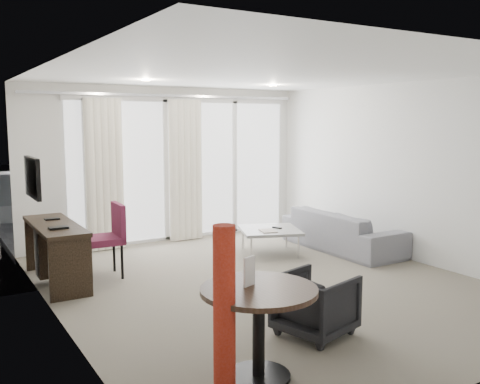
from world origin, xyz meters
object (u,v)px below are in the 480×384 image
round_table (259,333)px  coffee_table (270,241)px  rattan_chair_b (233,194)px  red_lamp (224,314)px  rattan_chair_a (191,203)px  desk_chair (102,241)px  tub_armchair (315,304)px  sofa (342,230)px  desk (56,253)px

round_table → coffee_table: size_ratio=1.07×
coffee_table → rattan_chair_b: rattan_chair_b is taller
red_lamp → rattan_chair_a: 6.90m
desk_chair → round_table: bearing=-82.8°
red_lamp → tub_armchair: (1.34, 0.62, -0.35)m
coffee_table → sofa: bearing=-17.5°
red_lamp → rattan_chair_b: 8.06m
red_lamp → sofa: (3.88, 3.09, -0.35)m
rattan_chair_a → tub_armchair: bearing=-86.7°
tub_armchair → desk: bearing=15.1°
tub_armchair → rattan_chair_b: rattan_chair_b is taller
tub_armchair → desk_chair: bearing=6.6°
tub_armchair → coffee_table: tub_armchair is taller
coffee_table → rattan_chair_a: bearing=89.3°
coffee_table → rattan_chair_b: size_ratio=1.02×
rattan_chair_b → sofa: bearing=-100.3°
desk_chair → rattan_chair_a: 3.80m
tub_armchair → rattan_chair_a: (1.42, 5.69, 0.11)m
sofa → round_table: bearing=130.1°
round_table → rattan_chair_b: size_ratio=1.09×
red_lamp → sofa: size_ratio=0.62×
round_table → red_lamp: red_lamp is taller
rattan_chair_a → desk: bearing=-122.3°
round_table → desk: bearing=103.4°
desk → rattan_chair_a: rattan_chair_a is taller
desk_chair → sofa: 3.75m
red_lamp → desk_chair: bearing=87.4°
rattan_chair_a → coffee_table: bearing=-73.4°
coffee_table → sofa: size_ratio=0.41×
desk → desk_chair: bearing=-6.0°
red_lamp → coffee_table: size_ratio=1.51×
desk_chair → rattan_chair_b: size_ratio=1.14×
tub_armchair → rattan_chair_a: bearing=-29.5°
red_lamp → desk: bearing=96.6°
round_table → coffee_table: (2.33, 3.29, -0.18)m
desk → desk_chair: desk_chair is taller
tub_armchair → rattan_chair_a: 5.87m
sofa → rattan_chair_b: rattan_chair_b is taller
desk → round_table: 3.54m
desk_chair → red_lamp: size_ratio=0.74×
rattan_chair_a → rattan_chair_b: size_ratio=0.97×
round_table → rattan_chair_b: rattan_chair_b is taller
round_table → rattan_chair_a: size_ratio=1.13×
desk → round_table: bearing=-76.6°
red_lamp → coffee_table: red_lamp is taller
rattan_chair_a → red_lamp: bearing=-96.3°
round_table → tub_armchair: bearing=25.9°
sofa → rattan_chair_a: rattan_chair_a is taller
desk_chair → tub_armchair: bearing=-64.9°
red_lamp → sofa: red_lamp is taller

